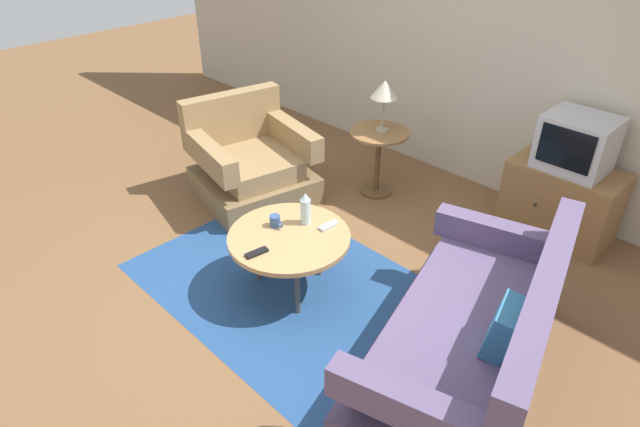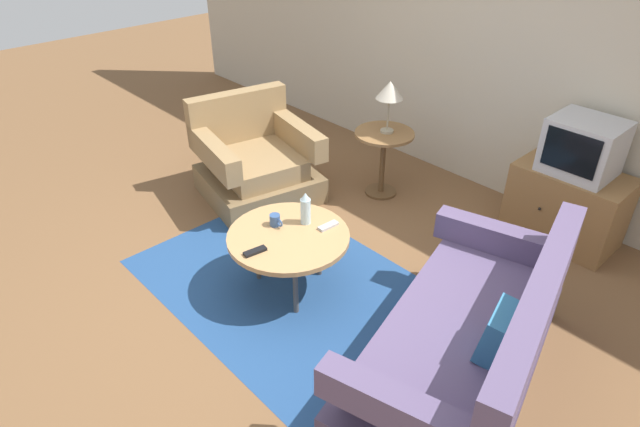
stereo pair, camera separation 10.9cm
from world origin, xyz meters
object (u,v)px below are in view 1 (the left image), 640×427
Objects in this scene: armchair at (250,165)px; couch at (470,339)px; coffee_table at (289,239)px; vase at (305,209)px; mug at (275,221)px; side_table at (378,149)px; tv_stand at (561,201)px; television at (577,143)px; tv_remote_silver at (329,226)px; tv_remote_dark at (257,253)px; table_lamp at (384,91)px.

couch is at bearing 92.10° from armchair.
vase is at bearing 98.44° from coffee_table.
armchair is at bearing 149.44° from mug.
side_table reaches higher than tv_stand.
tv_stand is at bearing 63.32° from coffee_table.
television is 4.24× the size of mug.
television is 3.22× the size of tv_remote_silver.
armchair is 1.33× the size of tv_stand.
armchair is 2.66m from tv_stand.
television is 2.57m from tv_remote_dark.
table_lamp is at bearing 66.71° from side_table.
television reaches higher than tv_remote_silver.
tv_remote_dark is (-1.31, -0.49, 0.19)m from couch.
coffee_table is 2.31m from television.
television is (1.02, 2.04, 0.38)m from coffee_table.
coffee_table is 1.01× the size of tv_stand.
vase reaches higher than tv_remote_dark.
tv_stand is at bearing 133.35° from armchair.
vase is at bearing -72.59° from table_lamp.
tv_stand is (1.02, 2.04, -0.13)m from coffee_table.
armchair reaches higher than mug.
vase is 0.23m from mug.
armchair reaches higher than vase.
television reaches higher than tv_stand.
television is at bearing 20.01° from side_table.
table_lamp reaches higher than vase.
couch is 2.24× the size of tv_stand.
tv_remote_dark is (1.26, -0.95, 0.18)m from armchair.
tv_remote_dark is at bearing -88.00° from coffee_table.
couch reaches higher than mug.
couch is 2.20m from side_table.
coffee_table is at bearing -81.56° from vase.
tv_remote_dark is (-1.01, -2.33, -0.34)m from television.
tv_remote_dark is at bearing 95.12° from couch.
tv_remote_dark is at bearing -85.49° from vase.
tv_remote_silver is (0.58, -1.24, 0.03)m from side_table.
vase is at bearing 121.18° from tv_remote_silver.
tv_stand reaches higher than coffee_table.
side_table is 3.96× the size of tv_remote_silver.
couch is at bearing -80.86° from television.
couch is 7.74× the size of vase.
table_lamp reaches higher than tv_stand.
table_lamp is at bearing -160.62° from tv_stand.
couch is at bearing 7.59° from mug.
side_table is at bearing 28.67° from tv_remote_silver.
television is at bearing 19.45° from table_lamp.
vase reaches higher than tv_remote_silver.
side_table is at bearing 38.23° from couch.
side_table is (-0.45, 1.50, 0.01)m from coffee_table.
table_lamp is at bearing 37.70° from couch.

